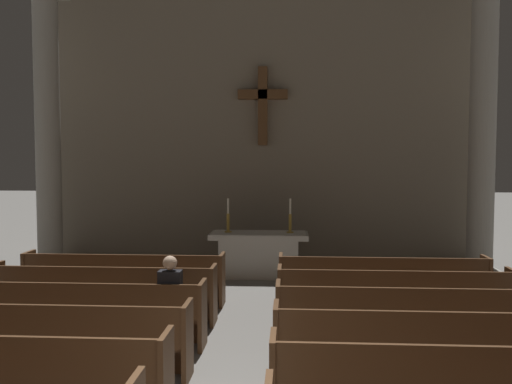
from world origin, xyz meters
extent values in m
cube|color=brown|center=(-0.53, 1.10, 0.47)|extent=(0.06, 0.50, 0.95)
cube|color=brown|center=(-2.34, 2.24, 0.42)|extent=(3.56, 0.40, 0.05)
cube|color=brown|center=(-2.34, 2.01, 0.70)|extent=(3.56, 0.05, 0.50)
cube|color=brown|center=(-2.34, 2.42, 0.20)|extent=(3.56, 0.04, 0.40)
cube|color=brown|center=(-0.53, 2.22, 0.47)|extent=(0.06, 0.50, 0.95)
cube|color=brown|center=(-2.34, 3.35, 0.42)|extent=(3.56, 0.40, 0.05)
cube|color=brown|center=(-2.34, 3.13, 0.70)|extent=(3.56, 0.05, 0.50)
cube|color=brown|center=(-2.34, 3.53, 0.20)|extent=(3.56, 0.04, 0.40)
cube|color=brown|center=(-0.53, 3.33, 0.47)|extent=(0.06, 0.50, 0.95)
cube|color=brown|center=(-2.34, 4.47, 0.42)|extent=(3.56, 0.40, 0.05)
cube|color=brown|center=(-2.34, 4.25, 0.70)|extent=(3.56, 0.05, 0.50)
cube|color=brown|center=(-2.34, 4.65, 0.20)|extent=(3.56, 0.04, 0.40)
cube|color=brown|center=(-0.53, 4.45, 0.47)|extent=(0.06, 0.50, 0.95)
cube|color=brown|center=(-2.34, 5.59, 0.42)|extent=(3.56, 0.40, 0.05)
cube|color=brown|center=(-2.34, 5.37, 0.70)|extent=(3.56, 0.05, 0.50)
cube|color=brown|center=(-2.34, 5.77, 0.20)|extent=(3.56, 0.04, 0.40)
cube|color=brown|center=(-0.53, 5.57, 0.47)|extent=(0.06, 0.50, 0.95)
cube|color=brown|center=(-4.15, 5.57, 0.47)|extent=(0.06, 0.50, 0.95)
cube|color=brown|center=(2.34, 0.89, 0.70)|extent=(3.56, 0.05, 0.50)
cube|color=brown|center=(0.53, 1.10, 0.47)|extent=(0.06, 0.50, 0.95)
cube|color=brown|center=(2.34, 2.24, 0.42)|extent=(3.56, 0.40, 0.05)
cube|color=brown|center=(2.34, 2.01, 0.70)|extent=(3.56, 0.05, 0.50)
cube|color=brown|center=(2.34, 2.42, 0.20)|extent=(3.56, 0.04, 0.40)
cube|color=brown|center=(0.53, 2.22, 0.47)|extent=(0.06, 0.50, 0.95)
cube|color=brown|center=(2.34, 3.35, 0.42)|extent=(3.56, 0.40, 0.05)
cube|color=brown|center=(2.34, 3.13, 0.70)|extent=(3.56, 0.05, 0.50)
cube|color=brown|center=(2.34, 3.53, 0.20)|extent=(3.56, 0.04, 0.40)
cube|color=brown|center=(0.53, 3.33, 0.47)|extent=(0.06, 0.50, 0.95)
cube|color=brown|center=(2.34, 4.47, 0.42)|extent=(3.56, 0.40, 0.05)
cube|color=brown|center=(2.34, 4.25, 0.70)|extent=(3.56, 0.05, 0.50)
cube|color=brown|center=(2.34, 4.65, 0.20)|extent=(3.56, 0.04, 0.40)
cube|color=brown|center=(0.53, 4.45, 0.47)|extent=(0.06, 0.50, 0.95)
cube|color=brown|center=(4.15, 4.45, 0.47)|extent=(0.06, 0.50, 0.95)
cube|color=brown|center=(2.34, 5.59, 0.42)|extent=(3.56, 0.40, 0.05)
cube|color=brown|center=(2.34, 5.37, 0.70)|extent=(3.56, 0.05, 0.50)
cube|color=brown|center=(2.34, 5.77, 0.20)|extent=(3.56, 0.04, 0.40)
cube|color=brown|center=(0.53, 5.57, 0.47)|extent=(0.06, 0.50, 0.95)
cube|color=brown|center=(4.15, 5.57, 0.47)|extent=(0.06, 0.50, 0.95)
cube|color=#9E998E|center=(-4.95, 8.24, 0.10)|extent=(0.80, 0.80, 0.20)
cylinder|color=#9E998E|center=(-4.95, 8.24, 3.20)|extent=(0.57, 0.57, 6.41)
cube|color=#9E998E|center=(4.95, 8.24, 0.10)|extent=(0.80, 0.80, 0.20)
cylinder|color=#9E998E|center=(4.95, 8.24, 3.20)|extent=(0.57, 0.57, 6.41)
cube|color=#BCB7AD|center=(0.00, 8.01, 0.44)|extent=(1.76, 0.72, 0.88)
cube|color=#BCB7AD|center=(0.00, 8.01, 0.94)|extent=(2.20, 0.90, 0.12)
cube|color=silver|center=(0.00, 8.01, 1.00)|extent=(2.09, 0.86, 0.01)
cylinder|color=#B79338|center=(-0.70, 8.01, 1.02)|extent=(0.16, 0.16, 0.02)
cylinder|color=#B79338|center=(-0.70, 8.01, 1.22)|extent=(0.07, 0.07, 0.42)
cylinder|color=silver|center=(-0.70, 8.01, 1.61)|extent=(0.04, 0.04, 0.35)
cylinder|color=#B79338|center=(0.70, 8.01, 1.02)|extent=(0.16, 0.16, 0.02)
cylinder|color=#B79338|center=(0.70, 8.01, 1.22)|extent=(0.07, 0.07, 0.42)
cylinder|color=silver|center=(0.70, 8.01, 1.61)|extent=(0.04, 0.04, 0.35)
cube|color=gray|center=(0.00, 9.89, 3.63)|extent=(10.81, 0.25, 7.26)
cube|color=brown|center=(0.00, 9.65, 3.99)|extent=(0.23, 0.23, 1.96)
cube|color=brown|center=(0.00, 9.65, 4.29)|extent=(1.25, 0.23, 0.23)
cube|color=#26262B|center=(-0.97, 3.53, 0.23)|extent=(0.24, 0.14, 0.45)
cube|color=#26262B|center=(-0.97, 3.40, 0.51)|extent=(0.28, 0.36, 0.12)
cube|color=black|center=(-0.97, 3.27, 0.84)|extent=(0.32, 0.20, 0.54)
sphere|color=beige|center=(-0.97, 3.27, 1.22)|extent=(0.20, 0.20, 0.20)
camera|label=1|loc=(0.69, -4.10, 2.67)|focal=38.06mm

